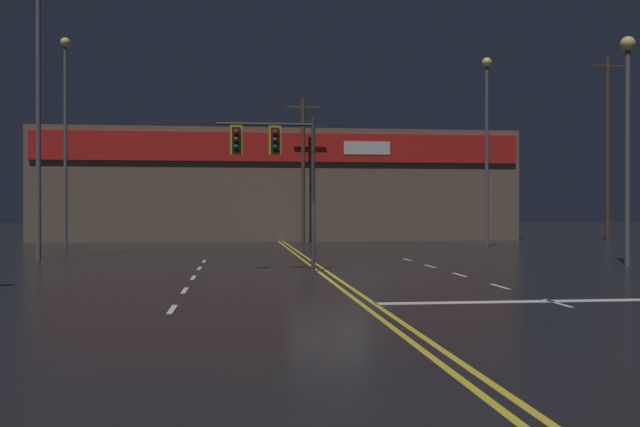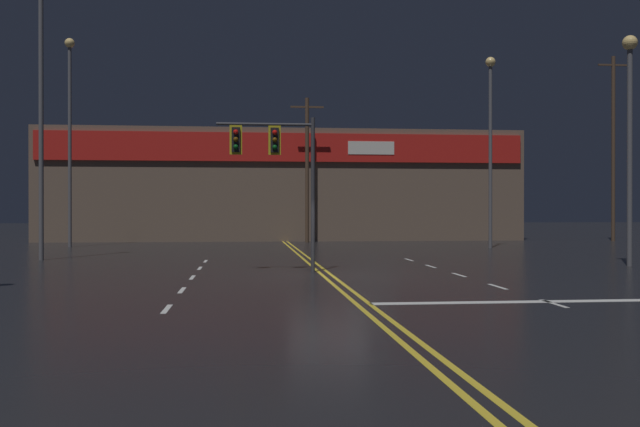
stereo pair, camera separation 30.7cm
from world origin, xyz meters
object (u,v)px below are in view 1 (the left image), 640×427
object	(u,v)px
streetlight_far_left	(487,129)
streetlight_far_median	(628,118)
streetlight_near_right	(65,118)
traffic_signal_median	(274,155)
streetlight_median_approach	(38,87)

from	to	relation	value
streetlight_far_left	streetlight_far_median	xyz separation A→B (m)	(0.79, -13.22, -1.10)
streetlight_near_right	streetlight_far_left	xyz separation A→B (m)	(23.82, -3.55, -0.71)
traffic_signal_median	streetlight_median_approach	bearing A→B (deg)	143.79
streetlight_near_right	traffic_signal_median	bearing A→B (deg)	-58.60
streetlight_median_approach	streetlight_far_left	xyz separation A→B (m)	(22.33, 7.57, -0.59)
streetlight_median_approach	streetlight_far_median	size ratio (longest dim) A/B	1.35
streetlight_near_right	streetlight_far_median	xyz separation A→B (m)	(24.61, -16.78, -1.81)
traffic_signal_median	streetlight_near_right	bearing A→B (deg)	121.40
streetlight_far_median	traffic_signal_median	bearing A→B (deg)	-174.24
streetlight_median_approach	traffic_signal_median	bearing A→B (deg)	-36.21
streetlight_median_approach	streetlight_far_left	bearing A→B (deg)	18.72
traffic_signal_median	streetlight_far_left	distance (m)	19.56
streetlight_far_left	streetlight_far_median	size ratio (longest dim) A/B	1.23
streetlight_far_median	streetlight_median_approach	bearing A→B (deg)	166.26
traffic_signal_median	streetlight_far_left	bearing A→B (deg)	48.87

